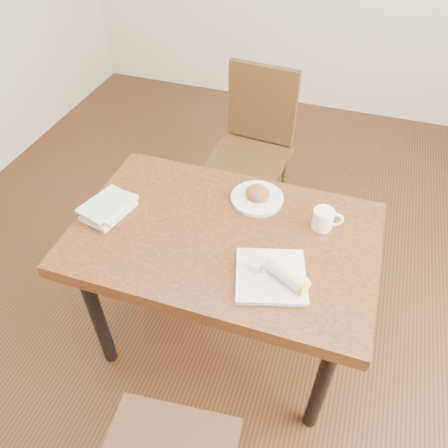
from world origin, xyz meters
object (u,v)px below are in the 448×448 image
(table, at_px, (224,249))
(plate_burrito, at_px, (276,275))
(chair_far, at_px, (254,141))
(plate_scone, at_px, (257,196))
(coffee_mug, at_px, (324,219))
(book_stack, at_px, (109,208))

(table, height_order, plate_burrito, plate_burrito)
(chair_far, height_order, plate_scone, chair_far)
(plate_burrito, bearing_deg, plate_scone, 113.95)
(coffee_mug, bearing_deg, book_stack, -167.14)
(table, distance_m, plate_scone, 0.26)
(chair_far, relative_size, book_stack, 4.09)
(plate_burrito, relative_size, book_stack, 1.29)
(chair_far, height_order, plate_burrito, chair_far)
(table, relative_size, chair_far, 1.23)
(table, bearing_deg, book_stack, -176.04)
(book_stack, bearing_deg, table, 3.96)
(table, distance_m, chair_far, 0.97)
(chair_far, xyz_separation_m, plate_burrito, (0.38, -1.12, 0.23))
(table, xyz_separation_m, plate_burrito, (0.24, -0.16, 0.11))
(plate_burrito, distance_m, book_stack, 0.74)
(coffee_mug, bearing_deg, chair_far, 121.67)
(table, xyz_separation_m, book_stack, (-0.48, -0.03, 0.12))
(chair_far, relative_size, plate_scone, 4.32)
(plate_scone, distance_m, plate_burrito, 0.43)
(coffee_mug, distance_m, plate_burrito, 0.34)
(plate_scone, bearing_deg, chair_far, 105.78)
(coffee_mug, height_order, book_stack, coffee_mug)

